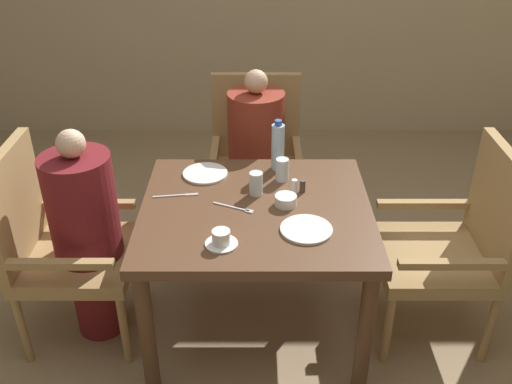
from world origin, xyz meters
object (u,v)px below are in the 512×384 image
at_px(diner_in_far_chair, 256,161).
at_px(teacup_with_saucer, 221,239).
at_px(diner_in_left_chair, 87,235).
at_px(bowl_small, 286,200).
at_px(glass_tall_near, 257,184).
at_px(water_bottle, 278,146).
at_px(glass_tall_mid, 282,170).
at_px(chair_left_side, 56,241).
at_px(chair_far_side, 256,156).
at_px(plate_main_left, 306,229).
at_px(chair_right_side, 456,241).
at_px(plate_main_right, 205,174).

distance_m(diner_in_far_chair, teacup_with_saucer, 1.07).
xyz_separation_m(diner_in_left_chair, bowl_small, (0.93, 0.02, 0.18)).
bearing_deg(teacup_with_saucer, glass_tall_near, 70.39).
bearing_deg(diner_in_left_chair, teacup_with_saucer, -24.41).
relative_size(diner_in_far_chair, water_bottle, 4.23).
xyz_separation_m(diner_in_far_chair, glass_tall_mid, (0.13, -0.49, 0.20)).
relative_size(chair_left_side, bowl_small, 9.95).
relative_size(chair_far_side, diner_in_far_chair, 0.89).
distance_m(chair_far_side, plate_main_left, 1.13).
bearing_deg(plate_main_left, chair_far_side, 101.18).
height_order(teacup_with_saucer, bowl_small, teacup_with_saucer).
xyz_separation_m(teacup_with_saucer, bowl_small, (0.28, 0.31, -0.00)).
bearing_deg(chair_right_side, water_bottle, 155.90).
distance_m(chair_left_side, diner_in_left_chair, 0.16).
height_order(plate_main_right, glass_tall_near, glass_tall_near).
relative_size(plate_main_left, water_bottle, 0.85).
relative_size(chair_left_side, diner_in_left_chair, 0.90).
bearing_deg(water_bottle, chair_left_side, -160.48).
distance_m(plate_main_right, bowl_small, 0.49).
height_order(diner_in_far_chair, bowl_small, diner_in_far_chair).
height_order(diner_in_left_chair, plate_main_right, diner_in_left_chair).
relative_size(chair_left_side, glass_tall_near, 8.81).
bearing_deg(chair_left_side, chair_right_side, 0.00).
height_order(teacup_with_saucer, glass_tall_mid, glass_tall_mid).
xyz_separation_m(chair_left_side, plate_main_left, (1.17, -0.19, 0.20)).
xyz_separation_m(chair_far_side, glass_tall_near, (0.00, -0.78, 0.25)).
bearing_deg(plate_main_left, bowl_small, 110.72).
bearing_deg(diner_in_left_chair, plate_main_left, -10.85).
bearing_deg(teacup_with_saucer, plate_main_left, 16.00).
height_order(diner_in_left_chair, teacup_with_saucer, diner_in_left_chair).
height_order(chair_far_side, water_bottle, chair_far_side).
distance_m(diner_in_left_chair, glass_tall_near, 0.84).
bearing_deg(glass_tall_near, diner_in_left_chair, -171.93).
height_order(diner_in_far_chair, water_bottle, diner_in_far_chair).
relative_size(plate_main_right, bowl_small, 2.24).
xyz_separation_m(diner_in_left_chair, plate_main_right, (0.54, 0.31, 0.16)).
xyz_separation_m(plate_main_left, plate_main_right, (-0.47, 0.50, 0.00)).
relative_size(diner_in_far_chair, glass_tall_mid, 9.89).
bearing_deg(plate_main_right, chair_right_side, -14.29).
height_order(diner_in_left_chair, plate_main_left, diner_in_left_chair).
bearing_deg(diner_in_far_chair, plate_main_right, -120.44).
bearing_deg(glass_tall_near, teacup_with_saucer, -109.61).
bearing_deg(bowl_small, chair_right_side, -1.06).
relative_size(teacup_with_saucer, water_bottle, 0.51).
relative_size(chair_right_side, glass_tall_near, 8.81).
xyz_separation_m(teacup_with_saucer, water_bottle, (0.25, 0.67, 0.10)).
bearing_deg(diner_in_far_chair, plate_main_left, -77.05).
height_order(plate_main_left, glass_tall_mid, glass_tall_mid).
distance_m(chair_right_side, glass_tall_near, 0.99).
height_order(diner_in_far_chair, glass_tall_mid, diner_in_far_chair).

